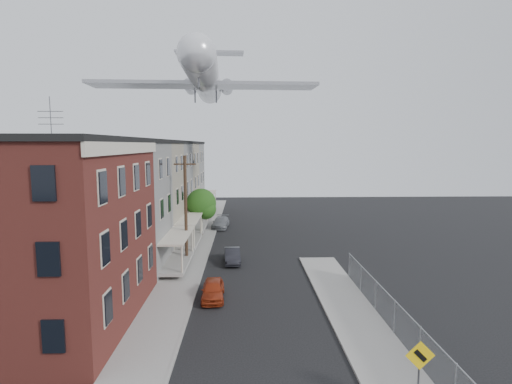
% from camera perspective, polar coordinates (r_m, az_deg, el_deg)
% --- Properties ---
extents(sidewalk_left, '(3.00, 62.00, 0.12)m').
position_cam_1_polar(sidewalk_left, '(40.06, -8.49, -7.47)').
color(sidewalk_left, gray).
rests_on(sidewalk_left, ground).
extents(sidewalk_right, '(3.00, 26.00, 0.12)m').
position_cam_1_polar(sidewalk_right, '(23.63, 14.61, -17.99)').
color(sidewalk_right, gray).
rests_on(sidewalk_right, ground).
extents(curb_left, '(0.15, 62.00, 0.14)m').
position_cam_1_polar(curb_left, '(39.92, -6.40, -7.48)').
color(curb_left, gray).
rests_on(curb_left, ground).
extents(curb_right, '(0.15, 26.00, 0.14)m').
position_cam_1_polar(curb_right, '(23.28, 11.00, -18.26)').
color(curb_right, gray).
rests_on(curb_right, ground).
extents(corner_building, '(10.31, 12.30, 12.15)m').
position_cam_1_polar(corner_building, '(24.75, -28.72, -5.04)').
color(corner_building, '#351410').
rests_on(corner_building, ground).
extents(row_house_a, '(11.98, 7.00, 10.30)m').
position_cam_1_polar(row_house_a, '(33.34, -21.29, -1.86)').
color(row_house_a, slate).
rests_on(row_house_a, ground).
extents(row_house_b, '(11.98, 7.00, 10.30)m').
position_cam_1_polar(row_house_b, '(39.94, -17.95, -0.37)').
color(row_house_b, '#706859').
rests_on(row_house_b, ground).
extents(row_house_c, '(11.98, 7.00, 10.30)m').
position_cam_1_polar(row_house_c, '(46.66, -15.56, 0.70)').
color(row_house_c, slate).
rests_on(row_house_c, ground).
extents(row_house_d, '(11.98, 7.00, 10.30)m').
position_cam_1_polar(row_house_d, '(53.45, -13.78, 1.50)').
color(row_house_d, '#706859').
rests_on(row_house_d, ground).
extents(row_house_e, '(11.98, 7.00, 10.30)m').
position_cam_1_polar(row_house_e, '(60.29, -12.40, 2.12)').
color(row_house_e, slate).
rests_on(row_house_e, ground).
extents(chainlink_fence, '(0.06, 18.06, 1.90)m').
position_cam_1_polar(chainlink_fence, '(22.85, 19.18, -16.48)').
color(chainlink_fence, gray).
rests_on(chainlink_fence, ground).
extents(warning_sign, '(1.10, 0.11, 2.80)m').
position_cam_1_polar(warning_sign, '(16.96, 22.32, -21.87)').
color(warning_sign, '#515156').
rests_on(warning_sign, ground).
extents(utility_pole, '(1.80, 0.26, 9.00)m').
position_cam_1_polar(utility_pole, '(33.32, -10.01, -2.30)').
color(utility_pole, black).
rests_on(utility_pole, ground).
extents(street_tree, '(3.22, 3.20, 5.20)m').
position_cam_1_polar(street_tree, '(43.20, -7.66, -1.83)').
color(street_tree, black).
rests_on(street_tree, ground).
extents(car_near, '(1.55, 3.59, 1.21)m').
position_cam_1_polar(car_near, '(26.52, -6.17, -13.72)').
color(car_near, '#972E13').
rests_on(car_near, ground).
extents(car_mid, '(1.52, 3.73, 1.20)m').
position_cam_1_polar(car_mid, '(33.98, -3.40, -9.06)').
color(car_mid, black).
rests_on(car_mid, ground).
extents(car_far, '(2.12, 4.52, 1.27)m').
position_cam_1_polar(car_far, '(47.88, -5.06, -4.36)').
color(car_far, slate).
rests_on(car_far, ground).
extents(airplane, '(22.13, 25.27, 7.33)m').
position_cam_1_polar(airplane, '(42.77, -7.26, 15.81)').
color(airplane, silver).
rests_on(airplane, ground).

